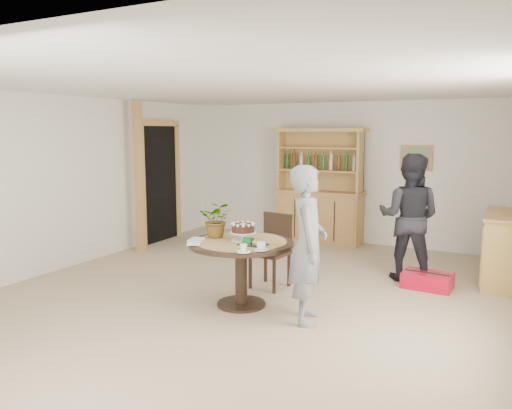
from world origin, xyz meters
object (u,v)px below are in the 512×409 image
object	(u,v)px
adult_person	(409,217)
dining_table	(241,254)
hutch	(320,204)
dining_chair	(273,245)
teen_boy	(308,245)
sideboard	(506,249)
red_suitcase	(427,280)

from	to	relation	value
adult_person	dining_table	bearing A→B (deg)	52.67
hutch	dining_chair	world-z (taller)	hutch
dining_table	adult_person	xyz separation A→B (m)	(1.49, 1.94, 0.25)
dining_table	teen_boy	xyz separation A→B (m)	(0.85, -0.10, 0.22)
hutch	dining_chair	distance (m)	2.76
sideboard	dining_chair	distance (m)	3.05
hutch	dining_table	distance (m)	3.58
sideboard	dining_table	bearing A→B (deg)	-139.07
teen_boy	red_suitcase	world-z (taller)	teen_boy
dining_table	sideboard	bearing A→B (deg)	40.93
hutch	sideboard	world-z (taller)	hutch
sideboard	red_suitcase	bearing A→B (deg)	-142.64
hutch	adult_person	xyz separation A→B (m)	(1.86, -1.62, 0.16)
sideboard	adult_person	bearing A→B (deg)	-162.28
teen_boy	adult_person	world-z (taller)	adult_person
hutch	teen_boy	world-z (taller)	hutch
teen_boy	sideboard	bearing A→B (deg)	-58.44
hutch	dining_chair	xyz separation A→B (m)	(0.38, -2.73, -0.15)
teen_boy	adult_person	xyz separation A→B (m)	(0.64, 2.04, 0.02)
sideboard	dining_chair	size ratio (longest dim) A/B	1.33
sideboard	adult_person	distance (m)	1.30
dining_chair	teen_boy	world-z (taller)	teen_boy
dining_chair	sideboard	bearing A→B (deg)	35.65
sideboard	red_suitcase	world-z (taller)	sideboard
dining_table	adult_person	distance (m)	2.46
dining_table	dining_chair	xyz separation A→B (m)	(0.01, 0.83, -0.07)
dining_table	hutch	bearing A→B (deg)	95.92
dining_chair	red_suitcase	distance (m)	2.03
teen_boy	adult_person	size ratio (longest dim) A/B	0.97
dining_table	adult_person	size ratio (longest dim) A/B	0.70
hutch	red_suitcase	size ratio (longest dim) A/B	3.24
adult_person	red_suitcase	bearing A→B (deg)	138.39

